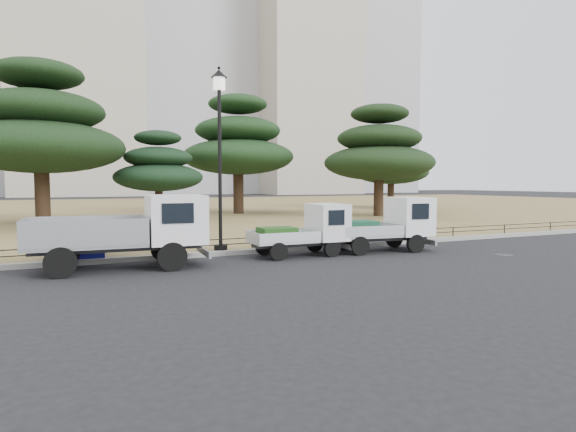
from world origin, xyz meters
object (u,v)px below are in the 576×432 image
street_lamp (220,129)px  truck_kei_front (306,230)px  truck_large (130,228)px  truck_kei_rear (387,224)px  tarp_pile (77,243)px

street_lamp → truck_kei_front: bearing=-29.3°
truck_large → truck_kei_front: (5.61, 0.10, -0.30)m
truck_kei_rear → tarp_pile: size_ratio=2.30×
truck_kei_front → truck_kei_rear: size_ratio=0.86×
truck_kei_front → truck_kei_rear: truck_kei_rear is taller
truck_large → truck_kei_front: truck_large is taller
truck_large → truck_kei_front: bearing=3.8°
truck_large → truck_kei_rear: (8.72, -0.09, -0.20)m
truck_kei_rear → street_lamp: size_ratio=0.63×
truck_large → truck_kei_front: 5.62m
truck_large → tarp_pile: bearing=130.0°
street_lamp → truck_kei_rear: bearing=-15.9°
truck_kei_rear → street_lamp: street_lamp is taller
truck_kei_rear → tarp_pile: 10.27m
truck_kei_front → tarp_pile: 7.18m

